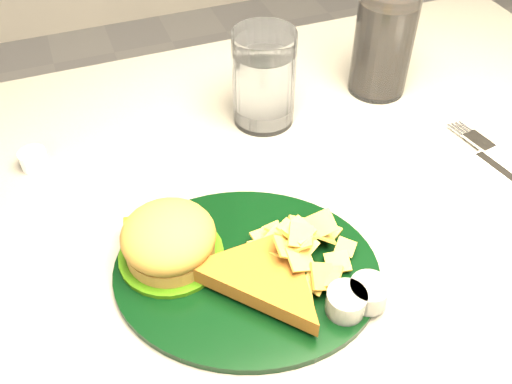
% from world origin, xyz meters
% --- Properties ---
extents(table, '(1.20, 0.80, 0.75)m').
position_xyz_m(table, '(0.00, 0.00, 0.38)').
color(table, gray).
rests_on(table, ground).
extents(dinner_plate, '(0.36, 0.34, 0.07)m').
position_xyz_m(dinner_plate, '(-0.07, -0.09, 0.78)').
color(dinner_plate, black).
rests_on(dinner_plate, table).
extents(water_glass, '(0.11, 0.11, 0.14)m').
position_xyz_m(water_glass, '(0.05, 0.17, 0.82)').
color(water_glass, silver).
rests_on(water_glass, table).
extents(cola_glass, '(0.11, 0.11, 0.16)m').
position_xyz_m(cola_glass, '(0.24, 0.18, 0.83)').
color(cola_glass, black).
rests_on(cola_glass, table).
extents(ramekin, '(0.04, 0.04, 0.02)m').
position_xyz_m(ramekin, '(-0.27, 0.18, 0.76)').
color(ramekin, white).
rests_on(ramekin, table).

